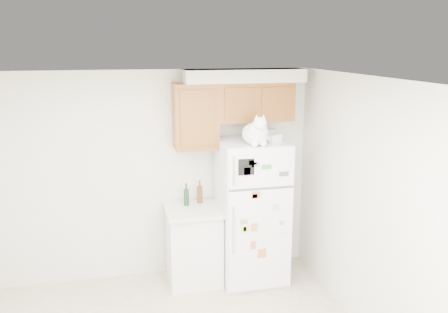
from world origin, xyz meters
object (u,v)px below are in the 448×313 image
object	(u,v)px
base_counter	(194,245)
bottle_green	(186,194)
storage_box_front	(274,138)
bottle_amber	(200,192)
cat	(256,133)
refrigerator	(252,211)
storage_box_back	(268,133)

from	to	relation	value
base_counter	bottle_green	world-z (taller)	bottle_green
storage_box_front	bottle_amber	size ratio (longest dim) A/B	0.54
bottle_green	bottle_amber	world-z (taller)	bottle_amber
cat	bottle_amber	size ratio (longest dim) A/B	1.83
refrigerator	storage_box_back	bearing A→B (deg)	34.02
bottle_green	base_counter	bearing A→B (deg)	-63.12
cat	storage_box_back	world-z (taller)	cat
base_counter	cat	xyz separation A→B (m)	(0.67, -0.28, 1.37)
storage_box_front	cat	bearing A→B (deg)	-178.58
refrigerator	bottle_green	world-z (taller)	refrigerator
storage_box_front	bottle_amber	world-z (taller)	storage_box_front
refrigerator	bottle_green	size ratio (longest dim) A/B	6.28
storage_box_front	bottle_green	xyz separation A→B (m)	(-0.97, 0.29, -0.69)
base_counter	storage_box_front	world-z (taller)	storage_box_front
refrigerator	storage_box_front	bearing A→B (deg)	-24.79
refrigerator	bottle_amber	world-z (taller)	refrigerator
refrigerator	cat	xyz separation A→B (m)	(-0.02, -0.21, 0.98)
cat	storage_box_front	xyz separation A→B (m)	(0.24, 0.11, -0.09)
cat	storage_box_front	distance (m)	0.28
refrigerator	bottle_green	xyz separation A→B (m)	(-0.75, 0.19, 0.20)
cat	bottle_amber	bearing A→B (deg)	140.94
cat	bottle_green	distance (m)	1.14
bottle_amber	bottle_green	bearing A→B (deg)	-162.51
storage_box_back	storage_box_front	distance (m)	0.26
refrigerator	base_counter	xyz separation A→B (m)	(-0.69, 0.07, -0.39)
refrigerator	bottle_amber	bearing A→B (deg)	157.13
bottle_green	storage_box_back	bearing A→B (deg)	-2.08
bottle_amber	base_counter	bearing A→B (deg)	-123.18
storage_box_front	bottle_amber	bearing A→B (deg)	134.39
refrigerator	bottle_amber	xyz separation A→B (m)	(-0.58, 0.24, 0.21)
cat	storage_box_back	distance (m)	0.45
storage_box_front	bottle_amber	distance (m)	1.11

